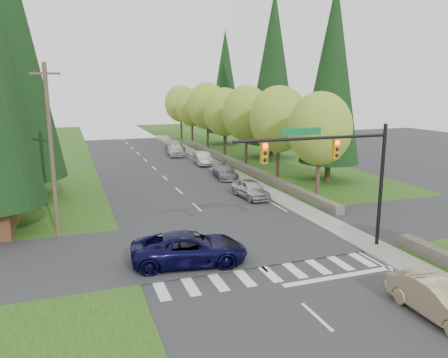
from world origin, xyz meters
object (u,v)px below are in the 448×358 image
sedan_champagne (441,300)px  parked_car_d (176,150)px  parked_car_c (203,158)px  parked_car_e (175,145)px  parked_car_a (251,189)px  parked_car_b (225,171)px  suv_navy (190,249)px

sedan_champagne → parked_car_d: bearing=90.5°
parked_car_c → parked_car_e: parked_car_e is taller
parked_car_a → parked_car_b: (0.69, 7.88, -0.07)m
parked_car_c → parked_car_d: (-1.40, 7.12, 0.08)m
parked_car_d → parked_car_c: bearing=-71.2°
parked_car_b → parked_car_d: (-1.30, 14.85, 0.14)m
sedan_champagne → suv_navy: suv_navy is taller
parked_car_d → sedan_champagne: bearing=-82.0°
sedan_champagne → parked_car_c: sedan_champagne is taller
parked_car_c → parked_car_d: 7.26m
sedan_champagne → parked_car_b: bearing=87.9°
sedan_champagne → parked_car_d: size_ratio=0.95×
suv_navy → parked_car_b: suv_navy is taller
parked_car_c → suv_navy: bearing=-103.4°
parked_car_b → parked_car_c: parked_car_c is taller
parked_car_b → parked_car_d: size_ratio=0.96×
suv_navy → parked_car_a: size_ratio=1.34×
sedan_champagne → parked_car_a: sedan_champagne is taller
sedan_champagne → suv_navy: 11.27m
parked_car_a → parked_car_e: parked_car_e is taller
parked_car_b → parked_car_c: size_ratio=1.04×
suv_navy → parked_car_a: suv_navy is taller
sedan_champagne → parked_car_b: 27.26m
parked_car_a → parked_car_c: size_ratio=0.98×
parked_car_a → parked_car_d: size_ratio=0.91×
suv_navy → parked_car_c: (8.85, 26.69, -0.08)m
parked_car_d → parked_car_a: bearing=-80.8°
parked_car_b → parked_car_a: bearing=-88.4°
parked_car_d → parked_car_e: 4.61m
parked_car_c → parked_car_a: bearing=-88.0°
sedan_champagne → suv_navy: bearing=133.0°
parked_car_a → sedan_champagne: bearing=-95.0°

